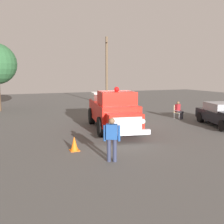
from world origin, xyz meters
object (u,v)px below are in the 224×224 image
(spectator_standing, at_px, (112,137))
(utility_pole, at_px, (107,70))
(vintage_fire_truck, at_px, (113,109))
(classic_hot_rod, at_px, (224,115))
(lawn_chair_near_truck, at_px, (177,111))
(spectator_seated, at_px, (179,109))
(lawn_chair_by_car, at_px, (209,110))
(traffic_cone, at_px, (74,144))

(spectator_standing, xyz_separation_m, utility_pole, (16.80, -6.46, 2.75))
(vintage_fire_truck, xyz_separation_m, classic_hot_rod, (-1.96, -6.77, -0.45))
(lawn_chair_near_truck, height_order, spectator_standing, spectator_standing)
(spectator_standing, bearing_deg, vintage_fire_truck, -23.41)
(lawn_chair_near_truck, bearing_deg, spectator_seated, -160.71)
(lawn_chair_by_car, distance_m, spectator_seated, 2.42)
(lawn_chair_near_truck, distance_m, lawn_chair_by_car, 2.49)
(vintage_fire_truck, relative_size, lawn_chair_near_truck, 6.11)
(lawn_chair_near_truck, relative_size, spectator_standing, 0.61)
(vintage_fire_truck, distance_m, traffic_cone, 4.72)
(vintage_fire_truck, distance_m, classic_hot_rod, 7.06)
(lawn_chair_near_truck, distance_m, spectator_standing, 10.52)
(lawn_chair_near_truck, bearing_deg, vintage_fire_truck, 104.48)
(spectator_seated, height_order, utility_pole, utility_pole)
(vintage_fire_truck, xyz_separation_m, utility_pole, (11.57, -4.20, 2.52))
(utility_pole, bearing_deg, classic_hot_rod, -169.26)
(classic_hot_rod, relative_size, lawn_chair_near_truck, 4.62)
(vintage_fire_truck, height_order, utility_pole, utility_pole)
(vintage_fire_truck, distance_m, utility_pole, 12.57)
(vintage_fire_truck, height_order, lawn_chair_by_car, vintage_fire_truck)
(classic_hot_rod, bearing_deg, traffic_cone, 97.83)
(vintage_fire_truck, relative_size, classic_hot_rod, 1.32)
(lawn_chair_near_truck, bearing_deg, classic_hot_rod, -164.78)
(classic_hot_rod, xyz_separation_m, traffic_cone, (-1.37, 9.99, -0.44))
(spectator_seated, height_order, traffic_cone, spectator_seated)
(lawn_chair_by_car, bearing_deg, vintage_fire_truck, 95.96)
(lawn_chair_near_truck, xyz_separation_m, lawn_chair_by_car, (-0.64, -2.41, 0.00))
(vintage_fire_truck, relative_size, spectator_seated, 4.83)
(lawn_chair_near_truck, xyz_separation_m, spectator_standing, (-6.73, 8.09, 0.37))
(vintage_fire_truck, distance_m, lawn_chair_by_car, 8.30)
(lawn_chair_by_car, distance_m, spectator_standing, 12.13)
(utility_pole, bearing_deg, lawn_chair_near_truck, -170.83)
(spectator_standing, bearing_deg, classic_hot_rod, -70.13)
(spectator_seated, bearing_deg, spectator_standing, 129.08)
(utility_pole, xyz_separation_m, traffic_cone, (-14.91, 7.42, -3.41))
(lawn_chair_by_car, relative_size, traffic_cone, 1.61)
(lawn_chair_by_car, relative_size, spectator_seated, 0.79)
(lawn_chair_by_car, height_order, utility_pole, utility_pole)
(lawn_chair_by_car, height_order, spectator_seated, spectator_seated)
(classic_hot_rod, distance_m, lawn_chair_by_car, 3.18)
(lawn_chair_near_truck, distance_m, traffic_cone, 10.26)
(spectator_seated, xyz_separation_m, utility_pole, (10.20, 1.67, 3.02))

